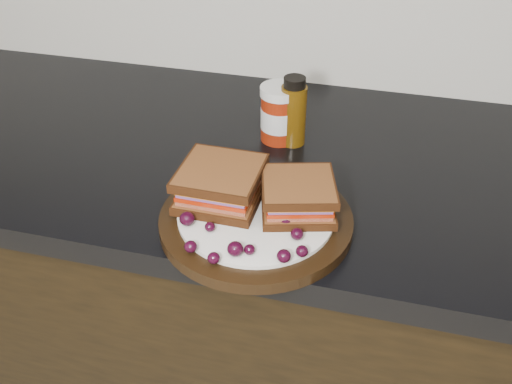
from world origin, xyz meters
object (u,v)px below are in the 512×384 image
Objects in this scene: condiment_jar at (279,114)px; oil_bottle at (293,111)px; plate at (256,220)px; sandwich_left at (221,184)px.

oil_bottle reaches higher than condiment_jar.
plate is 2.73× the size of condiment_jar.
oil_bottle is (0.00, 0.25, 0.05)m from plate.
plate is 0.07m from sandwich_left.
plate is at bearing -17.42° from sandwich_left.
plate is at bearing -90.83° from oil_bottle.
oil_bottle is (0.06, 0.23, 0.01)m from sandwich_left.
plate is 2.39× the size of sandwich_left.
oil_bottle reaches higher than plate.
sandwich_left is 1.14× the size of condiment_jar.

